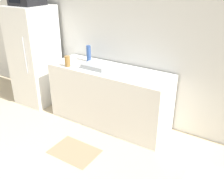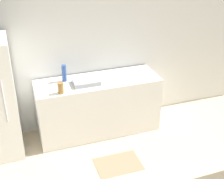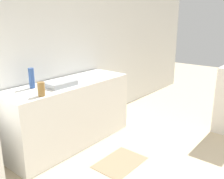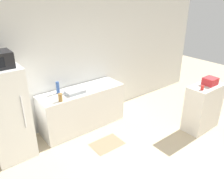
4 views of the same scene
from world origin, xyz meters
name	(u,v)px [view 1 (image 1 of 4)]	position (x,y,z in m)	size (l,w,h in m)	color
wall_back	(116,32)	(0.00, 3.12, 1.30)	(8.00, 0.06, 2.60)	silver
refrigerator	(35,56)	(-1.35, 2.71, 0.82)	(0.63, 0.66, 1.64)	white
counter	(109,96)	(0.11, 2.76, 0.43)	(1.80, 0.61, 0.86)	silver
sink_basin	(96,66)	(-0.07, 2.71, 0.89)	(0.37, 0.27, 0.06)	#9EA3A8
bottle_tall	(89,53)	(-0.34, 2.89, 0.98)	(0.07, 0.07, 0.25)	#2D4C8C
bottle_short	(67,61)	(-0.46, 2.54, 0.94)	(0.08, 0.08, 0.15)	olive
kitchen_rug	(74,151)	(0.13, 1.91, 0.00)	(0.61, 0.42, 0.01)	#937A5B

